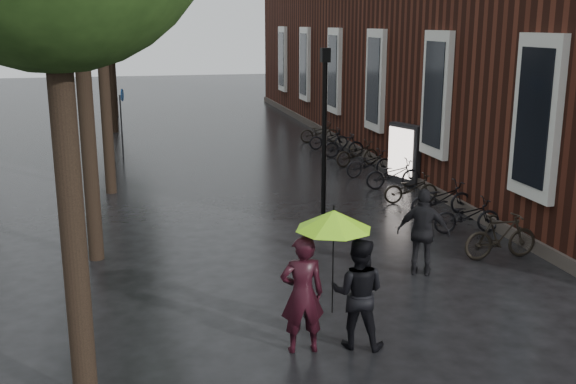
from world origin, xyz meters
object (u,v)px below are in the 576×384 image
object	(u,v)px
pedestrian_walking	(423,232)
person_burgundy	(302,294)
person_black	(358,293)
ad_lightbox	(404,154)
parked_bicycles	(383,169)
lamp_post	(325,115)

from	to	relation	value
pedestrian_walking	person_burgundy	bearing A→B (deg)	66.14
person_burgundy	person_black	bearing A→B (deg)	-179.11
pedestrian_walking	ad_lightbox	bearing A→B (deg)	-83.57
person_burgundy	ad_lightbox	xyz separation A→B (m)	(5.98, 10.22, 0.02)
person_burgundy	pedestrian_walking	bearing A→B (deg)	-137.42
pedestrian_walking	parked_bicycles	distance (m)	8.15
pedestrian_walking	lamp_post	xyz separation A→B (m)	(-0.71, 4.79, 1.76)
person_black	parked_bicycles	bearing A→B (deg)	-87.45
person_black	ad_lightbox	xyz separation A→B (m)	(5.09, 10.25, 0.07)
pedestrian_walking	lamp_post	distance (m)	5.15
pedestrian_walking	parked_bicycles	size ratio (longest dim) A/B	0.11
lamp_post	pedestrian_walking	bearing A→B (deg)	-81.61
pedestrian_walking	ad_lightbox	world-z (taller)	ad_lightbox
person_black	lamp_post	size ratio (longest dim) A/B	0.41
pedestrian_walking	ad_lightbox	size ratio (longest dim) A/B	0.94
person_burgundy	ad_lightbox	world-z (taller)	ad_lightbox
ad_lightbox	pedestrian_walking	bearing A→B (deg)	-130.78
person_black	lamp_post	distance (m)	7.85
lamp_post	person_burgundy	bearing A→B (deg)	-108.60
ad_lightbox	lamp_post	world-z (taller)	lamp_post
person_burgundy	pedestrian_walking	xyz separation A→B (m)	(3.21, 2.66, -0.05)
pedestrian_walking	parked_bicycles	bearing A→B (deg)	-78.95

